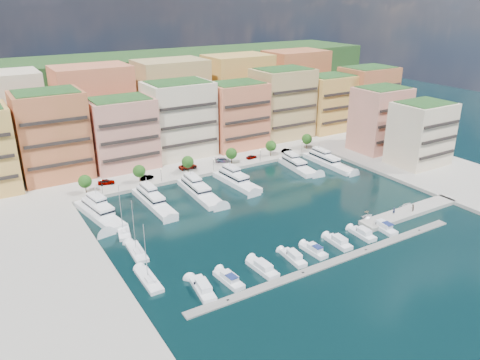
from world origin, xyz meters
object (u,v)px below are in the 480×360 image
(tree_5, at_px, (307,139))
(car_4, at_px, (252,157))
(tree_3, at_px, (231,154))
(person_1, at_px, (413,208))
(lamppost_1, at_px, (161,173))
(tree_4, at_px, (271,146))
(cruiser_5, at_px, (338,242))
(tree_0, at_px, (85,181))
(cruiser_2, at_px, (262,268))
(tree_2, at_px, (188,162))
(yacht_1, at_px, (153,201))
(sailboat_2, at_px, (124,233))
(car_2, at_px, (188,166))
(car_5, at_px, (286,150))
(cruiser_1, at_px, (229,280))
(tender_2, at_px, (407,206))
(tender_1, at_px, (367,212))
(sailboat_1, at_px, (137,252))
(yacht_5, at_px, (296,165))
(tender_0, at_px, (368,216))
(car_0, at_px, (106,182))
(sailboat_0, at_px, (149,281))
(car_1, at_px, (147,178))
(lamppost_2, at_px, (213,162))
(yacht_6, at_px, (327,161))
(cruiser_0, at_px, (203,289))
(yacht_0, at_px, (98,212))
(lamppost_4, at_px, (302,145))
(cruiser_7, at_px, (383,227))
(car_3, at_px, (223,160))
(yacht_2, at_px, (198,190))
(person_0, at_px, (394,211))
(cruiser_6, at_px, (363,234))
(lamppost_3, at_px, (260,153))
(tree_1, at_px, (139,171))
(cruiser_3, at_px, (293,258))
(lamppost_0, at_px, (102,184))

(tree_5, bearing_deg, car_4, 176.84)
(tree_3, bearing_deg, person_1, -68.63)
(lamppost_1, relative_size, person_1, 2.16)
(tree_4, relative_size, cruiser_5, 0.77)
(tree_0, height_order, cruiser_2, tree_0)
(tree_2, distance_m, tree_5, 48.00)
(tree_2, relative_size, yacht_1, 0.25)
(yacht_1, height_order, sailboat_2, sailboat_2)
(tree_5, distance_m, car_2, 46.61)
(tree_4, relative_size, car_5, 1.39)
(car_4, bearing_deg, cruiser_1, 138.56)
(tender_2, distance_m, tender_1, 12.40)
(tree_4, relative_size, sailboat_1, 0.43)
(yacht_5, bearing_deg, tender_0, -99.98)
(tender_1, height_order, car_0, car_0)
(sailboat_0, relative_size, car_2, 2.16)
(tender_0, xyz_separation_m, car_1, (-40.22, 52.62, 1.39))
(sailboat_0, xyz_separation_m, person_1, (70.38, -6.59, 1.67))
(tree_5, relative_size, lamppost_2, 1.35)
(tree_4, bearing_deg, yacht_6, -48.59)
(cruiser_0, distance_m, sailboat_2, 31.36)
(tree_0, xyz_separation_m, yacht_0, (-0.56, -14.21, -3.53))
(lamppost_4, bearing_deg, cruiser_7, -108.67)
(tree_4, height_order, tender_1, tree_4)
(car_1, distance_m, person_1, 77.06)
(car_2, bearing_deg, cruiser_5, -175.11)
(tender_0, bearing_deg, car_3, 10.49)
(tree_0, distance_m, tree_3, 48.00)
(car_1, bearing_deg, car_2, -104.54)
(yacht_2, height_order, person_1, yacht_2)
(cruiser_2, xyz_separation_m, sailboat_2, (-19.59, 30.86, -0.23))
(yacht_1, height_order, person_0, yacht_1)
(cruiser_2, xyz_separation_m, car_0, (-14.59, 62.04, 1.29))
(yacht_1, bearing_deg, cruiser_6, -50.20)
(tree_3, relative_size, cruiser_0, 0.62)
(tree_0, relative_size, cruiser_1, 0.69)
(car_2, bearing_deg, lamppost_2, -135.64)
(lamppost_3, distance_m, cruiser_0, 75.35)
(car_4, height_order, person_1, person_1)
(tree_0, bearing_deg, tree_3, 0.00)
(tree_1, bearing_deg, lamppost_4, -2.20)
(cruiser_2, bearing_deg, car_3, 67.83)
(cruiser_3, distance_m, person_0, 35.08)
(tree_5, height_order, sailboat_1, sailboat_1)
(lamppost_2, xyz_separation_m, lamppost_3, (18.00, 0.00, 0.00))
(person_0, bearing_deg, yacht_5, -13.15)
(tree_4, height_order, lamppost_0, tree_4)
(cruiser_1, bearing_deg, tender_1, 10.52)
(tree_2, relative_size, cruiser_5, 0.77)
(tree_5, bearing_deg, cruiser_5, -122.70)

